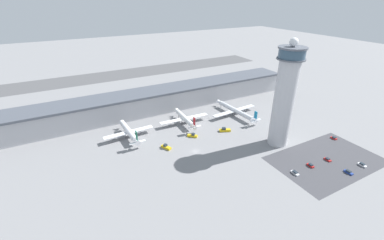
% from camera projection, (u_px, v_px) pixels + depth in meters
% --- Properties ---
extents(ground_plane, '(1000.00, 1000.00, 0.00)m').
position_uv_depth(ground_plane, '(195.00, 151.00, 158.19)').
color(ground_plane, gray).
extents(terminal_building, '(251.18, 25.00, 17.65)m').
position_uv_depth(terminal_building, '(154.00, 100.00, 209.50)').
color(terminal_building, '#B2B2B7').
rests_on(terminal_building, ground).
extents(runway_strip, '(376.76, 44.00, 0.01)m').
position_uv_depth(runway_strip, '(119.00, 75.00, 307.08)').
color(runway_strip, '#515154').
rests_on(runway_strip, ground).
extents(control_tower, '(15.91, 15.91, 66.18)m').
position_uv_depth(control_tower, '(285.00, 96.00, 152.80)').
color(control_tower, '#BCBCC1').
rests_on(control_tower, ground).
extents(parking_lot_surface, '(64.00, 40.00, 0.01)m').
position_uv_depth(parking_lot_surface, '(326.00, 160.00, 149.82)').
color(parking_lot_surface, '#424247').
rests_on(parking_lot_surface, ground).
extents(airplane_gate_alpha, '(33.67, 33.87, 12.43)m').
position_uv_depth(airplane_gate_alpha, '(129.00, 132.00, 170.98)').
color(airplane_gate_alpha, white).
rests_on(airplane_gate_alpha, ground).
extents(airplane_gate_bravo, '(37.78, 33.49, 12.01)m').
position_uv_depth(airplane_gate_bravo, '(185.00, 118.00, 189.50)').
color(airplane_gate_bravo, white).
rests_on(airplane_gate_bravo, ground).
extents(airplane_gate_charlie, '(41.03, 45.82, 11.33)m').
position_uv_depth(airplane_gate_charlie, '(235.00, 111.00, 203.74)').
color(airplane_gate_charlie, silver).
rests_on(airplane_gate_charlie, ground).
extents(service_truck_catering, '(5.00, 7.25, 2.64)m').
position_uv_depth(service_truck_catering, '(166.00, 147.00, 160.86)').
color(service_truck_catering, black).
rests_on(service_truck_catering, ground).
extents(service_truck_fuel, '(6.51, 6.26, 2.48)m').
position_uv_depth(service_truck_fuel, '(193.00, 136.00, 173.87)').
color(service_truck_fuel, black).
rests_on(service_truck_fuel, ground).
extents(service_truck_baggage, '(8.26, 5.51, 2.85)m').
position_uv_depth(service_truck_baggage, '(225.00, 130.00, 180.73)').
color(service_truck_baggage, black).
rests_on(service_truck_baggage, ground).
extents(car_silver_sedan, '(1.79, 4.70, 1.58)m').
position_uv_depth(car_silver_sedan, '(348.00, 172.00, 138.74)').
color(car_silver_sedan, black).
rests_on(car_silver_sedan, ground).
extents(car_red_hatchback, '(1.96, 4.14, 1.37)m').
position_uv_depth(car_red_hatchback, '(328.00, 159.00, 149.46)').
color(car_red_hatchback, black).
rests_on(car_red_hatchback, ground).
extents(car_maroon_suv, '(1.76, 4.19, 1.58)m').
position_uv_depth(car_maroon_suv, '(310.00, 165.00, 144.12)').
color(car_maroon_suv, black).
rests_on(car_maroon_suv, ground).
extents(car_yellow_taxi, '(2.09, 4.87, 1.46)m').
position_uv_depth(car_yellow_taxi, '(295.00, 173.00, 138.26)').
color(car_yellow_taxi, black).
rests_on(car_yellow_taxi, ground).
extents(car_navy_sedan, '(1.83, 4.56, 1.59)m').
position_uv_depth(car_navy_sedan, '(362.00, 165.00, 144.59)').
color(car_navy_sedan, black).
rests_on(car_navy_sedan, ground).
extents(car_blue_compact, '(2.02, 4.10, 1.43)m').
position_uv_depth(car_blue_compact, '(334.00, 138.00, 171.52)').
color(car_blue_compact, black).
rests_on(car_blue_compact, ground).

